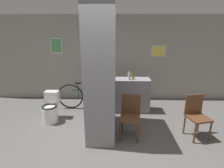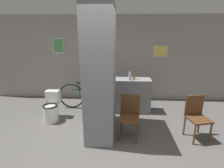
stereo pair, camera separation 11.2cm
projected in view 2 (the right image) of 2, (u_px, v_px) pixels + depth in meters
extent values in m
plane|color=#5B5956|center=(102.00, 148.00, 3.29)|extent=(14.00, 14.00, 0.00)
cube|color=gray|center=(111.00, 59.00, 5.44)|extent=(8.00, 0.06, 2.60)
cube|color=beige|center=(59.00, 46.00, 5.36)|extent=(0.36, 0.02, 0.48)
cube|color=#4C9959|center=(58.00, 46.00, 5.35)|extent=(0.30, 0.01, 0.39)
cube|color=beige|center=(160.00, 51.00, 5.25)|extent=(0.44, 0.02, 0.34)
cube|color=#E0CC4C|center=(160.00, 51.00, 5.23)|extent=(0.36, 0.01, 0.28)
cube|color=gray|center=(101.00, 73.00, 3.55)|extent=(0.55, 1.30, 2.60)
cylinder|color=#593319|center=(84.00, 63.00, 3.24)|extent=(0.03, 0.40, 0.40)
cylinder|color=red|center=(83.00, 63.00, 3.24)|extent=(0.01, 0.07, 0.07)
cube|color=gray|center=(127.00, 95.00, 4.77)|extent=(1.25, 0.44, 0.90)
cylinder|color=white|center=(51.00, 114.00, 4.25)|extent=(0.36, 0.36, 0.39)
torus|color=black|center=(50.00, 106.00, 4.19)|extent=(0.35, 0.35, 0.04)
cube|color=white|center=(53.00, 97.00, 4.38)|extent=(0.33, 0.20, 0.32)
cylinder|color=brown|center=(119.00, 132.00, 3.45)|extent=(0.04, 0.04, 0.42)
cylinder|color=brown|center=(137.00, 134.00, 3.38)|extent=(0.04, 0.04, 0.42)
cylinder|color=brown|center=(122.00, 123.00, 3.77)|extent=(0.04, 0.04, 0.42)
cylinder|color=brown|center=(138.00, 125.00, 3.71)|extent=(0.04, 0.04, 0.42)
cube|color=brown|center=(129.00, 118.00, 3.51)|extent=(0.45, 0.45, 0.04)
cube|color=brown|center=(130.00, 104.00, 3.62)|extent=(0.40, 0.09, 0.42)
cylinder|color=brown|center=(194.00, 135.00, 3.34)|extent=(0.04, 0.04, 0.42)
cylinder|color=brown|center=(210.00, 133.00, 3.40)|extent=(0.04, 0.04, 0.42)
cylinder|color=brown|center=(184.00, 126.00, 3.66)|extent=(0.04, 0.04, 0.42)
cylinder|color=brown|center=(199.00, 124.00, 3.72)|extent=(0.04, 0.04, 0.42)
cube|color=brown|center=(198.00, 119.00, 3.46)|extent=(0.48, 0.48, 0.04)
cube|color=brown|center=(194.00, 105.00, 3.57)|extent=(0.39, 0.12, 0.42)
torus|color=black|center=(72.00, 96.00, 4.94)|extent=(0.72, 0.04, 0.72)
torus|color=black|center=(104.00, 97.00, 4.90)|extent=(0.72, 0.04, 0.72)
cylinder|color=#266633|center=(87.00, 90.00, 4.87)|extent=(0.85, 0.04, 0.04)
cylinder|color=#266633|center=(79.00, 90.00, 4.88)|extent=(0.03, 0.03, 0.37)
cylinder|color=#266633|center=(102.00, 90.00, 4.84)|extent=(0.03, 0.03, 0.34)
cube|color=black|center=(79.00, 83.00, 4.82)|extent=(0.16, 0.06, 0.04)
cylinder|color=#262626|center=(102.00, 84.00, 4.80)|extent=(0.03, 0.42, 0.03)
cylinder|color=silver|center=(130.00, 76.00, 4.52)|extent=(0.08, 0.08, 0.18)
cylinder|color=silver|center=(130.00, 72.00, 4.49)|extent=(0.03, 0.03, 0.08)
sphere|color=#333333|center=(130.00, 70.00, 4.47)|extent=(0.03, 0.03, 0.03)
cylinder|color=olive|center=(134.00, 77.00, 4.59)|extent=(0.06, 0.06, 0.14)
cylinder|color=olive|center=(134.00, 73.00, 4.56)|extent=(0.02, 0.02, 0.06)
sphere|color=#333333|center=(134.00, 71.00, 4.55)|extent=(0.03, 0.03, 0.03)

